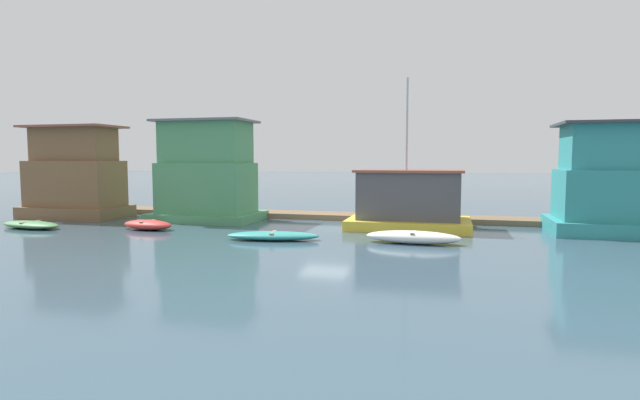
% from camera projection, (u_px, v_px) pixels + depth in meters
% --- Properties ---
extents(ground_plane, '(200.00, 200.00, 0.00)m').
position_uv_depth(ground_plane, '(325.00, 225.00, 26.12)').
color(ground_plane, '#385160').
extents(dock_walkway, '(42.40, 2.06, 0.30)m').
position_uv_depth(dock_walkway, '(337.00, 216.00, 28.95)').
color(dock_walkway, brown).
rests_on(dock_walkway, ground_plane).
extents(houseboat_brown, '(5.82, 3.28, 5.37)m').
position_uv_depth(houseboat_brown, '(75.00, 177.00, 29.21)').
color(houseboat_brown, brown).
rests_on(houseboat_brown, ground_plane).
extents(houseboat_green, '(5.90, 3.90, 5.60)m').
position_uv_depth(houseboat_green, '(207.00, 175.00, 27.93)').
color(houseboat_green, '#4C9360').
rests_on(houseboat_green, ground_plane).
extents(houseboat_yellow, '(5.94, 3.86, 7.42)m').
position_uv_depth(houseboat_yellow, '(409.00, 202.00, 24.68)').
color(houseboat_yellow, gold).
rests_on(houseboat_yellow, ground_plane).
extents(houseboat_teal, '(6.92, 4.09, 5.13)m').
position_uv_depth(houseboat_teal, '(632.00, 184.00, 22.69)').
color(houseboat_teal, teal).
rests_on(houseboat_teal, ground_plane).
extents(dinghy_green, '(3.71, 1.77, 0.37)m').
position_uv_depth(dinghy_green, '(31.00, 225.00, 24.88)').
color(dinghy_green, '#47844C').
rests_on(dinghy_green, ground_plane).
extents(dinghy_red, '(2.82, 1.54, 0.48)m').
position_uv_depth(dinghy_red, '(148.00, 225.00, 24.43)').
color(dinghy_red, red).
rests_on(dinghy_red, ground_plane).
extents(dinghy_teal, '(4.11, 1.87, 0.37)m').
position_uv_depth(dinghy_teal, '(273.00, 236.00, 21.32)').
color(dinghy_teal, teal).
rests_on(dinghy_teal, ground_plane).
extents(dinghy_white, '(3.89, 1.16, 0.53)m').
position_uv_depth(dinghy_white, '(413.00, 237.00, 20.43)').
color(dinghy_white, white).
rests_on(dinghy_white, ground_plane).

